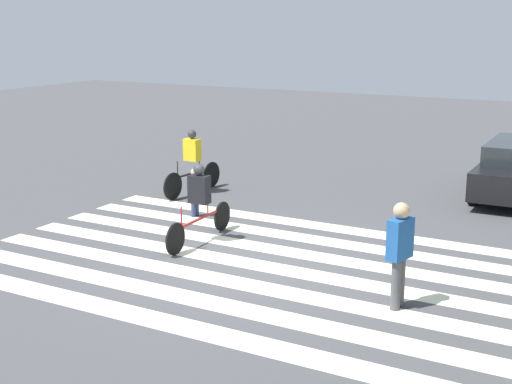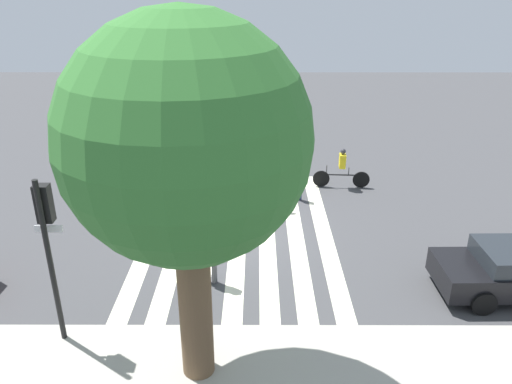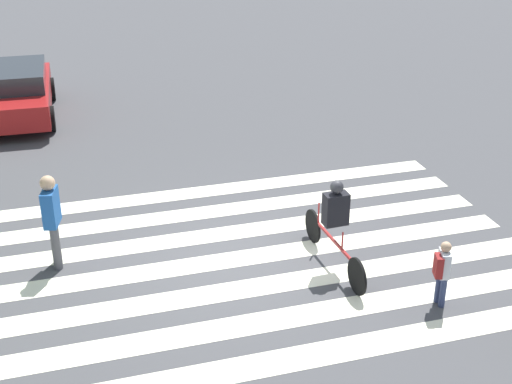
{
  "view_description": "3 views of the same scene",
  "coord_description": "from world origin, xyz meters",
  "px_view_note": "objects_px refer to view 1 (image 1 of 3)",
  "views": [
    {
      "loc": [
        10.58,
        6.02,
        4.25
      ],
      "look_at": [
        -0.13,
        0.09,
        1.31
      ],
      "focal_mm": 50.0,
      "sensor_mm": 36.0,
      "label": 1
    },
    {
      "loc": [
        -0.62,
        14.7,
        7.83
      ],
      "look_at": [
        -0.58,
        -0.29,
        1.33
      ],
      "focal_mm": 35.0,
      "sensor_mm": 36.0,
      "label": 2
    },
    {
      "loc": [
        -10.24,
        2.71,
        6.26
      ],
      "look_at": [
        -0.53,
        -0.15,
        1.49
      ],
      "focal_mm": 50.0,
      "sensor_mm": 36.0,
      "label": 3
    }
  ],
  "objects_px": {
    "pedestrian_adult_tall_backpack": "(196,189)",
    "cyclist_far_lane": "(192,160)",
    "cyclist_mid_street": "(199,200)",
    "pedestrian_child_with_backpack": "(400,249)"
  },
  "relations": [
    {
      "from": "pedestrian_adult_tall_backpack",
      "to": "cyclist_far_lane",
      "type": "xyz_separation_m",
      "value": [
        -1.79,
        -1.29,
        0.23
      ]
    },
    {
      "from": "pedestrian_child_with_backpack",
      "to": "cyclist_mid_street",
      "type": "relative_size",
      "value": 0.69
    },
    {
      "from": "cyclist_far_lane",
      "to": "cyclist_mid_street",
      "type": "bearing_deg",
      "value": 39.59
    },
    {
      "from": "pedestrian_adult_tall_backpack",
      "to": "cyclist_mid_street",
      "type": "relative_size",
      "value": 0.46
    },
    {
      "from": "pedestrian_adult_tall_backpack",
      "to": "cyclist_far_lane",
      "type": "relative_size",
      "value": 0.48
    },
    {
      "from": "pedestrian_child_with_backpack",
      "to": "cyclist_far_lane",
      "type": "height_order",
      "value": "pedestrian_child_with_backpack"
    },
    {
      "from": "cyclist_mid_street",
      "to": "pedestrian_adult_tall_backpack",
      "type": "bearing_deg",
      "value": -146.27
    },
    {
      "from": "pedestrian_adult_tall_backpack",
      "to": "cyclist_far_lane",
      "type": "height_order",
      "value": "cyclist_far_lane"
    },
    {
      "from": "pedestrian_adult_tall_backpack",
      "to": "cyclist_mid_street",
      "type": "xyz_separation_m",
      "value": [
        1.54,
        1.12,
        0.22
      ]
    },
    {
      "from": "cyclist_far_lane",
      "to": "pedestrian_adult_tall_backpack",
      "type": "bearing_deg",
      "value": 39.46
    }
  ]
}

